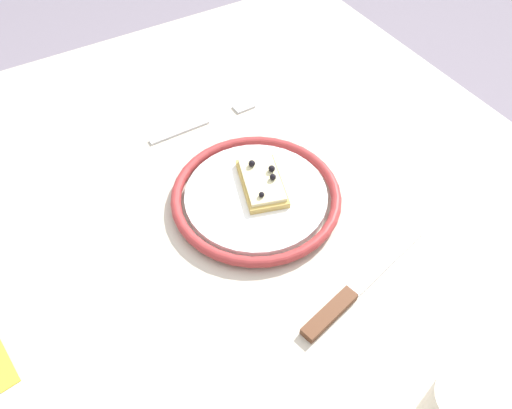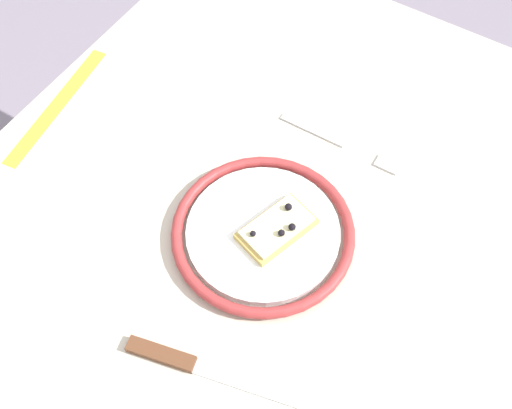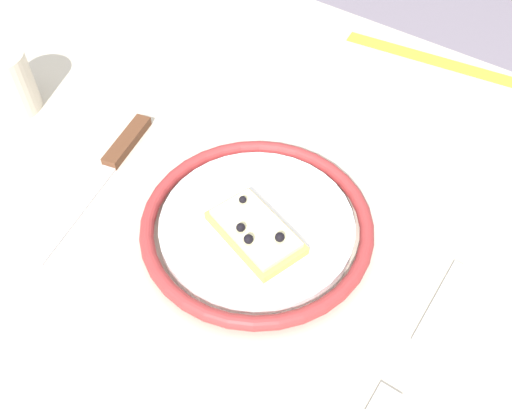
{
  "view_description": "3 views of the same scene",
  "coord_description": "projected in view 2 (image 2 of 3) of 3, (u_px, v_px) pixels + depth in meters",
  "views": [
    {
      "loc": [
        0.39,
        -0.27,
        1.29
      ],
      "look_at": [
        -0.02,
        -0.03,
        0.72
      ],
      "focal_mm": 35.58,
      "sensor_mm": 36.0,
      "label": 1
    },
    {
      "loc": [
        0.32,
        0.2,
        1.48
      ],
      "look_at": [
        -0.07,
        -0.04,
        0.74
      ],
      "focal_mm": 44.06,
      "sensor_mm": 36.0,
      "label": 2
    },
    {
      "loc": [
        -0.26,
        0.29,
        1.2
      ],
      "look_at": [
        -0.03,
        -0.03,
        0.73
      ],
      "focal_mm": 39.24,
      "sensor_mm": 36.0,
      "label": 3
    }
  ],
  "objects": [
    {
      "name": "pizza_slice_near",
      "position": [
        280.0,
        229.0,
        0.86
      ],
      "size": [
        0.12,
        0.09,
        0.03
      ],
      "color": "tan",
      "rests_on": "plate"
    },
    {
      "name": "measuring_tape",
      "position": [
        57.0,
        105.0,
        1.01
      ],
      "size": [
        0.26,
        0.06,
        0.0
      ],
      "primitive_type": "cube",
      "rotation": [
        0.0,
        0.0,
        0.14
      ],
      "color": "yellow",
      "rests_on": "dining_table"
    },
    {
      "name": "plate",
      "position": [
        263.0,
        233.0,
        0.87
      ],
      "size": [
        0.26,
        0.26,
        0.02
      ],
      "color": "white",
      "rests_on": "dining_table"
    },
    {
      "name": "fork",
      "position": [
        340.0,
        143.0,
        0.97
      ],
      "size": [
        0.02,
        0.2,
        0.0
      ],
      "color": "silver",
      "rests_on": "dining_table"
    },
    {
      "name": "knife",
      "position": [
        185.0,
        362.0,
        0.78
      ],
      "size": [
        0.08,
        0.24,
        0.01
      ],
      "color": "silver",
      "rests_on": "dining_table"
    },
    {
      "name": "dining_table",
      "position": [
        256.0,
        288.0,
        0.92
      ],
      "size": [
        1.18,
        0.93,
        0.7
      ],
      "color": "#BCB29E",
      "rests_on": "ground_plane"
    },
    {
      "name": "ground_plane",
      "position": [
        256.0,
        401.0,
        1.46
      ],
      "size": [
        6.0,
        6.0,
        0.0
      ],
      "primitive_type": "plane",
      "color": "slate"
    }
  ]
}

